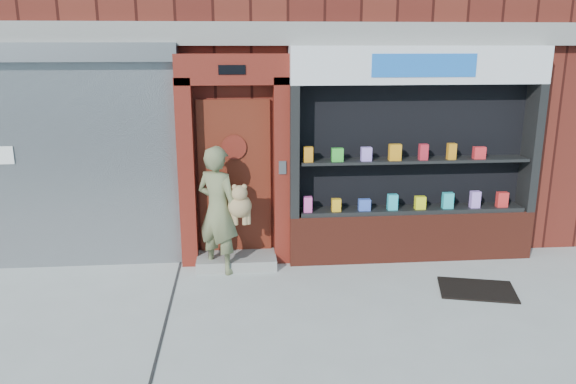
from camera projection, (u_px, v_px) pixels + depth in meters
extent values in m
plane|color=#9E9E99|center=(304.00, 321.00, 6.32)|extent=(80.00, 80.00, 0.00)
cube|color=gray|center=(289.00, 34.00, 7.36)|extent=(12.00, 0.16, 0.30)
cube|color=gray|center=(67.00, 168.00, 7.57)|extent=(3.00, 0.10, 2.80)
cube|color=slate|center=(54.00, 52.00, 7.12)|extent=(3.10, 0.30, 0.24)
cube|color=white|center=(2.00, 155.00, 7.38)|extent=(0.30, 0.01, 0.24)
cube|color=#611810|center=(187.00, 174.00, 7.65)|extent=(0.22, 0.28, 2.60)
cube|color=#611810|center=(282.00, 172.00, 7.77)|extent=(0.22, 0.28, 2.60)
cube|color=#611810|center=(232.00, 69.00, 7.35)|extent=(1.50, 0.28, 0.40)
cube|color=black|center=(232.00, 70.00, 7.21)|extent=(0.35, 0.01, 0.12)
cube|color=#571C10|center=(235.00, 178.00, 7.84)|extent=(1.00, 0.06, 2.20)
cylinder|color=black|center=(234.00, 147.00, 7.69)|extent=(0.28, 0.02, 0.28)
cylinder|color=#611810|center=(234.00, 147.00, 7.68)|extent=(0.34, 0.02, 0.34)
cube|color=gray|center=(237.00, 261.00, 7.87)|extent=(1.10, 0.55, 0.15)
cube|color=slate|center=(283.00, 168.00, 7.60)|extent=(0.10, 0.02, 0.18)
cube|color=maroon|center=(410.00, 235.00, 8.11)|extent=(3.50, 0.40, 0.70)
cube|color=black|center=(294.00, 152.00, 7.64)|extent=(0.12, 0.40, 1.80)
cube|color=black|center=(531.00, 148.00, 7.94)|extent=(0.12, 0.40, 1.80)
cube|color=black|center=(411.00, 147.00, 7.97)|extent=(3.30, 0.03, 1.80)
cube|color=black|center=(411.00, 209.00, 8.01)|extent=(3.20, 0.36, 0.06)
cube|color=black|center=(414.00, 160.00, 7.83)|extent=(3.20, 0.36, 0.04)
cube|color=white|center=(420.00, 65.00, 7.50)|extent=(3.50, 0.40, 0.50)
cube|color=blue|center=(424.00, 65.00, 7.30)|extent=(1.40, 0.01, 0.30)
cube|color=#E54CA6|center=(308.00, 204.00, 7.77)|extent=(0.11, 0.09, 0.22)
cube|color=#F7AD1A|center=(336.00, 205.00, 7.81)|extent=(0.12, 0.09, 0.18)
cube|color=blue|center=(364.00, 205.00, 7.85)|extent=(0.16, 0.09, 0.16)
cube|color=#29BBCD|center=(392.00, 202.00, 7.88)|extent=(0.14, 0.09, 0.22)
cube|color=yellow|center=(420.00, 203.00, 7.91)|extent=(0.15, 0.09, 0.18)
cube|color=#26BAC1|center=(448.00, 200.00, 7.94)|extent=(0.15, 0.09, 0.23)
cube|color=#BB86F1|center=(475.00, 199.00, 7.98)|extent=(0.13, 0.09, 0.24)
cube|color=red|center=(502.00, 199.00, 8.01)|extent=(0.15, 0.09, 0.22)
cube|color=orange|center=(308.00, 154.00, 7.59)|extent=(0.12, 0.09, 0.21)
cube|color=green|center=(337.00, 155.00, 7.63)|extent=(0.16, 0.09, 0.18)
cube|color=#AE88F4|center=(366.00, 154.00, 7.66)|extent=(0.14, 0.09, 0.19)
cube|color=orange|center=(395.00, 152.00, 7.69)|extent=(0.16, 0.09, 0.22)
cube|color=red|center=(423.00, 152.00, 7.73)|extent=(0.12, 0.09, 0.22)
cube|color=orange|center=(451.00, 151.00, 7.76)|extent=(0.11, 0.09, 0.22)
cube|color=red|center=(479.00, 153.00, 7.80)|extent=(0.16, 0.09, 0.17)
imported|color=#656945|center=(218.00, 210.00, 7.50)|extent=(0.76, 0.71, 1.74)
sphere|color=#96764B|center=(240.00, 206.00, 7.43)|extent=(0.31, 0.31, 0.31)
sphere|color=#96764B|center=(240.00, 193.00, 7.33)|extent=(0.21, 0.21, 0.21)
sphere|color=#96764B|center=(235.00, 187.00, 7.31)|extent=(0.07, 0.07, 0.07)
sphere|color=#96764B|center=(244.00, 187.00, 7.32)|extent=(0.07, 0.07, 0.07)
cylinder|color=#96764B|center=(232.00, 217.00, 7.46)|extent=(0.07, 0.07, 0.19)
cylinder|color=#96764B|center=(248.00, 217.00, 7.48)|extent=(0.07, 0.07, 0.19)
cylinder|color=#96764B|center=(235.00, 218.00, 7.45)|extent=(0.07, 0.07, 0.19)
cylinder|color=#96764B|center=(245.00, 218.00, 7.46)|extent=(0.07, 0.07, 0.19)
cube|color=black|center=(477.00, 290.00, 7.10)|extent=(1.06, 0.86, 0.02)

